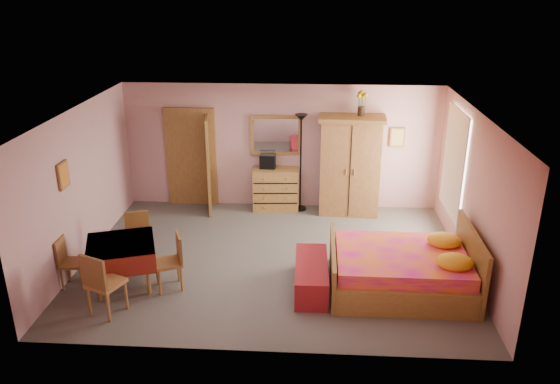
# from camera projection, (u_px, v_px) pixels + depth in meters

# --- Properties ---
(floor) EXTENTS (6.50, 6.50, 0.00)m
(floor) POSITION_uv_depth(u_px,v_px,m) (273.00, 260.00, 9.45)
(floor) COLOR #646058
(floor) RESTS_ON ground
(ceiling) EXTENTS (6.50, 6.50, 0.00)m
(ceiling) POSITION_uv_depth(u_px,v_px,m) (272.00, 112.00, 8.51)
(ceiling) COLOR brown
(ceiling) RESTS_ON wall_back
(wall_back) EXTENTS (6.50, 0.10, 2.60)m
(wall_back) POSITION_uv_depth(u_px,v_px,m) (282.00, 147.00, 11.30)
(wall_back) COLOR #C58E8F
(wall_back) RESTS_ON floor
(wall_front) EXTENTS (6.50, 0.10, 2.60)m
(wall_front) POSITION_uv_depth(u_px,v_px,m) (258.00, 263.00, 6.65)
(wall_front) COLOR #C58E8F
(wall_front) RESTS_ON floor
(wall_left) EXTENTS (0.10, 5.00, 2.60)m
(wall_left) POSITION_uv_depth(u_px,v_px,m) (80.00, 186.00, 9.17)
(wall_left) COLOR #C58E8F
(wall_left) RESTS_ON floor
(wall_right) EXTENTS (0.10, 5.00, 2.60)m
(wall_right) POSITION_uv_depth(u_px,v_px,m) (474.00, 194.00, 8.79)
(wall_right) COLOR #C58E8F
(wall_right) RESTS_ON floor
(doorway) EXTENTS (1.06, 0.12, 2.15)m
(doorway) POSITION_uv_depth(u_px,v_px,m) (192.00, 158.00, 11.49)
(doorway) COLOR #9E6B35
(doorway) RESTS_ON floor
(window) EXTENTS (0.08, 1.40, 1.95)m
(window) POSITION_uv_depth(u_px,v_px,m) (455.00, 162.00, 9.86)
(window) COLOR white
(window) RESTS_ON wall_right
(picture_left) EXTENTS (0.04, 0.32, 0.42)m
(picture_left) POSITION_uv_depth(u_px,v_px,m) (63.00, 175.00, 8.46)
(picture_left) COLOR orange
(picture_left) RESTS_ON wall_left
(picture_back) EXTENTS (0.30, 0.04, 0.40)m
(picture_back) POSITION_uv_depth(u_px,v_px,m) (397.00, 137.00, 11.05)
(picture_back) COLOR #D8BF59
(picture_back) RESTS_ON wall_back
(chest_of_drawers) EXTENTS (0.97, 0.53, 0.89)m
(chest_of_drawers) POSITION_uv_depth(u_px,v_px,m) (276.00, 189.00, 11.41)
(chest_of_drawers) COLOR #AB783A
(chest_of_drawers) RESTS_ON floor
(wall_mirror) EXTENTS (1.06, 0.11, 0.83)m
(wall_mirror) POSITION_uv_depth(u_px,v_px,m) (276.00, 135.00, 11.21)
(wall_mirror) COLOR silver
(wall_mirror) RESTS_ON wall_back
(stereo) EXTENTS (0.33, 0.25, 0.29)m
(stereo) POSITION_uv_depth(u_px,v_px,m) (268.00, 161.00, 11.26)
(stereo) COLOR black
(stereo) RESTS_ON chest_of_drawers
(floor_lamp) EXTENTS (0.33, 0.33, 2.04)m
(floor_lamp) POSITION_uv_depth(u_px,v_px,m) (301.00, 163.00, 11.17)
(floor_lamp) COLOR black
(floor_lamp) RESTS_ON floor
(wardrobe) EXTENTS (1.34, 0.74, 2.04)m
(wardrobe) POSITION_uv_depth(u_px,v_px,m) (350.00, 166.00, 11.02)
(wardrobe) COLOR #A26936
(wardrobe) RESTS_ON floor
(sunflower_vase) EXTENTS (0.21, 0.21, 0.49)m
(sunflower_vase) POSITION_uv_depth(u_px,v_px,m) (361.00, 103.00, 10.62)
(sunflower_vase) COLOR gold
(sunflower_vase) RESTS_ON wardrobe
(bed) EXTENTS (2.21, 1.74, 1.02)m
(bed) POSITION_uv_depth(u_px,v_px,m) (401.00, 259.00, 8.41)
(bed) COLOR #D41487
(bed) RESTS_ON floor
(bench) EXTENTS (0.52, 1.35, 0.45)m
(bench) POSITION_uv_depth(u_px,v_px,m) (311.00, 276.00, 8.50)
(bench) COLOR maroon
(bench) RESTS_ON floor
(dining_table) EXTENTS (1.28, 1.28, 0.74)m
(dining_table) POSITION_uv_depth(u_px,v_px,m) (123.00, 264.00, 8.54)
(dining_table) COLOR maroon
(dining_table) RESTS_ON floor
(chair_south) EXTENTS (0.59, 0.59, 0.99)m
(chair_south) POSITION_uv_depth(u_px,v_px,m) (106.00, 282.00, 7.80)
(chair_south) COLOR #AA6D39
(chair_south) RESTS_ON floor
(chair_north) EXTENTS (0.50, 0.50, 0.88)m
(chair_north) POSITION_uv_depth(u_px,v_px,m) (138.00, 240.00, 9.19)
(chair_north) COLOR #905C31
(chair_north) RESTS_ON floor
(chair_west) EXTENTS (0.39, 0.39, 0.81)m
(chair_west) POSITION_uv_depth(u_px,v_px,m) (73.00, 262.00, 8.53)
(chair_west) COLOR #905E31
(chair_west) RESTS_ON floor
(chair_east) EXTENTS (0.53, 0.53, 0.90)m
(chair_east) POSITION_uv_depth(u_px,v_px,m) (168.00, 262.00, 8.44)
(chair_east) COLOR #A46F37
(chair_east) RESTS_ON floor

